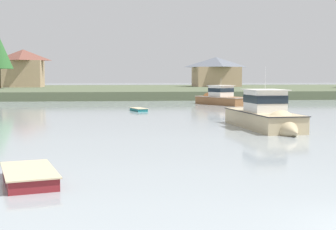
% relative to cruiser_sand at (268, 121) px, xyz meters
% --- Properties ---
extents(far_shore_bank, '(219.06, 57.02, 1.35)m').
position_rel_cruiser_sand_xyz_m(far_shore_bank, '(-3.56, 67.77, 0.08)').
color(far_shore_bank, '#4C563D').
rests_on(far_shore_bank, ground).
extents(cruiser_sand, '(3.51, 10.53, 5.31)m').
position_rel_cruiser_sand_xyz_m(cruiser_sand, '(0.00, 0.00, 0.00)').
color(cruiser_sand, tan).
rests_on(cruiser_sand, ground).
extents(cruiser_wood, '(6.79, 9.26, 4.54)m').
position_rel_cruiser_sand_xyz_m(cruiser_wood, '(2.81, 29.71, -0.07)').
color(cruiser_wood, brown).
rests_on(cruiser_wood, ground).
extents(dinghy_maroon, '(2.64, 3.99, 0.65)m').
position_rel_cruiser_sand_xyz_m(dinghy_maroon, '(-13.50, -15.33, -0.43)').
color(dinghy_maroon, maroon).
rests_on(dinghy_maroon, ground).
extents(dinghy_teal, '(1.95, 2.89, 0.46)m').
position_rel_cruiser_sand_xyz_m(dinghy_teal, '(-8.14, 18.47, -0.48)').
color(dinghy_teal, '#196B70').
rests_on(dinghy_teal, ground).
extents(cottage_eastern, '(10.53, 10.21, 6.69)m').
position_rel_cruiser_sand_xyz_m(cottage_eastern, '(12.17, 75.85, 4.22)').
color(cottage_eastern, tan).
rests_on(cottage_eastern, far_shore_bank).
extents(cottage_near_water, '(8.62, 6.90, 8.07)m').
position_rel_cruiser_sand_xyz_m(cottage_near_water, '(-30.36, 73.81, 4.92)').
color(cottage_near_water, tan).
rests_on(cottage_near_water, far_shore_bank).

